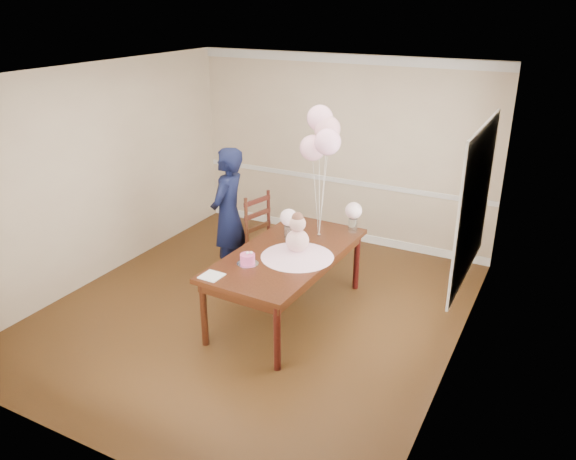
{
  "coord_description": "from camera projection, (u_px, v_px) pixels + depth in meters",
  "views": [
    {
      "loc": [
        3.0,
        -4.89,
        3.39
      ],
      "look_at": [
        0.37,
        0.12,
        1.05
      ],
      "focal_mm": 35.0,
      "sensor_mm": 36.0,
      "label": 1
    }
  ],
  "objects": [
    {
      "name": "cake_flower_a",
      "position": [
        247.0,
        253.0,
        5.89
      ],
      "size": [
        0.03,
        0.03,
        0.03
      ],
      "primitive_type": "sphere",
      "color": "white",
      "rests_on": "birthday_cake"
    },
    {
      "name": "dining_chair_seat",
      "position": [
        271.0,
        246.0,
        7.08
      ],
      "size": [
        0.59,
        0.59,
        0.06
      ],
      "primitive_type": "cube",
      "rotation": [
        0.0,
        0.0,
        -0.25
      ],
      "color": "#39130F",
      "rests_on": "chair_leg_fl"
    },
    {
      "name": "baby_hair",
      "position": [
        298.0,
        218.0,
        5.93
      ],
      "size": [
        0.13,
        0.13,
        0.13
      ],
      "primitive_type": "sphere",
      "color": "brown",
      "rests_on": "baby_head"
    },
    {
      "name": "napkin",
      "position": [
        212.0,
        276.0,
        5.67
      ],
      "size": [
        0.22,
        0.22,
        0.01
      ],
      "primitive_type": "cube",
      "rotation": [
        0.0,
        0.0,
        -0.04
      ],
      "color": "white",
      "rests_on": "dining_table_top"
    },
    {
      "name": "wall_back",
      "position": [
        341.0,
        151.0,
        8.12
      ],
      "size": [
        4.5,
        0.02,
        2.7
      ],
      "primitive_type": "cube",
      "color": "tan",
      "rests_on": "floor"
    },
    {
      "name": "table_apron",
      "position": [
        287.0,
        260.0,
        6.26
      ],
      "size": [
        1.02,
        2.03,
        0.11
      ],
      "primitive_type": "cube",
      "rotation": [
        0.0,
        0.0,
        -0.04
      ],
      "color": "black",
      "rests_on": "table_leg_fl"
    },
    {
      "name": "cake_platter",
      "position": [
        248.0,
        264.0,
        5.94
      ],
      "size": [
        0.24,
        0.24,
        0.01
      ],
      "primitive_type": "cylinder",
      "rotation": [
        0.0,
        0.0,
        -0.04
      ],
      "color": "silver",
      "rests_on": "dining_table_top"
    },
    {
      "name": "dining_table_top",
      "position": [
        287.0,
        254.0,
        6.23
      ],
      "size": [
        1.12,
        2.14,
        0.05
      ],
      "primitive_type": "cube",
      "rotation": [
        0.0,
        0.0,
        -0.04
      ],
      "color": "black",
      "rests_on": "table_leg_fl"
    },
    {
      "name": "balloon_ribbon_d",
      "position": [
        319.0,
        185.0,
        6.47
      ],
      "size": [
        0.08,
        0.11,
        1.19
      ],
      "primitive_type": "cylinder",
      "rotation": [
        -0.09,
        -0.07,
        -0.04
      ],
      "color": "white",
      "rests_on": "balloon_weight"
    },
    {
      "name": "wall_right",
      "position": [
        464.0,
        241.0,
        5.11
      ],
      "size": [
        0.02,
        5.0,
        2.7
      ],
      "primitive_type": "cube",
      "color": "tan",
      "rests_on": "floor"
    },
    {
      "name": "chair_back_post_l",
      "position": [
        246.0,
        222.0,
        6.96
      ],
      "size": [
        0.05,
        0.05,
        0.62
      ],
      "primitive_type": "cylinder",
      "rotation": [
        0.0,
        0.0,
        -0.25
      ],
      "color": "#3D1C10",
      "rests_on": "dining_chair_seat"
    },
    {
      "name": "birthday_cake",
      "position": [
        248.0,
        259.0,
        5.91
      ],
      "size": [
        0.16,
        0.16,
        0.11
      ],
      "primitive_type": "cylinder",
      "rotation": [
        0.0,
        0.0,
        -0.04
      ],
      "color": "#D94488",
      "rests_on": "cake_platter"
    },
    {
      "name": "window_blinds",
      "position": [
        473.0,
        203.0,
        5.46
      ],
      "size": [
        0.01,
        1.5,
        1.4
      ],
      "primitive_type": "cube",
      "color": "silver",
      "rests_on": "wall_right"
    },
    {
      "name": "window_frame",
      "position": [
        475.0,
        203.0,
        5.45
      ],
      "size": [
        0.02,
        1.66,
        1.56
      ],
      "primitive_type": "cube",
      "color": "white",
      "rests_on": "wall_right"
    },
    {
      "name": "table_leg_bl",
      "position": [
        294.0,
        247.0,
        7.36
      ],
      "size": [
        0.08,
        0.08,
        0.74
      ],
      "primitive_type": "cylinder",
      "rotation": [
        0.0,
        0.0,
        -0.04
      ],
      "color": "black",
      "rests_on": "floor"
    },
    {
      "name": "table_leg_fr",
      "position": [
        277.0,
        337.0,
        5.4
      ],
      "size": [
        0.08,
        0.08,
        0.74
      ],
      "primitive_type": "cylinder",
      "rotation": [
        0.0,
        0.0,
        -0.04
      ],
      "color": "black",
      "rests_on": "floor"
    },
    {
      "name": "balloon_a",
      "position": [
        313.0,
        148.0,
        6.28
      ],
      "size": [
        0.29,
        0.29,
        0.29
      ],
      "primitive_type": "sphere",
      "color": "#F3ACC4",
      "rests_on": "balloon_ribbon_a"
    },
    {
      "name": "balloon_ribbon_c",
      "position": [
        323.0,
        190.0,
        6.46
      ],
      "size": [
        0.03,
        0.1,
        1.09
      ],
      "primitive_type": "cylinder",
      "rotation": [
        -0.09,
        0.02,
        -0.04
      ],
      "color": "white",
      "rests_on": "balloon_weight"
    },
    {
      "name": "chair_rail_trim",
      "position": [
        340.0,
        181.0,
        8.28
      ],
      "size": [
        4.5,
        0.02,
        0.07
      ],
      "primitive_type": "cube",
      "color": "silver",
      "rests_on": "wall_back"
    },
    {
      "name": "baby_head",
      "position": [
        297.0,
        224.0,
        5.96
      ],
      "size": [
        0.18,
        0.18,
        0.18
      ],
      "primitive_type": "sphere",
      "color": "#D19E90",
      "rests_on": "baby_torso"
    },
    {
      "name": "rose_vase_far",
      "position": [
        353.0,
        225.0,
        6.72
      ],
      "size": [
        0.11,
        0.11,
        0.17
      ],
      "primitive_type": "cylinder",
      "rotation": [
        0.0,
        0.0,
        -0.04
      ],
      "color": "white",
      "rests_on": "dining_table_top"
    },
    {
      "name": "woman",
      "position": [
        228.0,
        215.0,
        7.05
      ],
      "size": [
        0.5,
        0.68,
        1.74
      ],
      "primitive_type": "imported",
      "rotation": [
        0.0,
        0.0,
        -1.45
      ],
      "color": "black",
      "rests_on": "floor"
    },
    {
      "name": "baby_skirt",
      "position": [
        297.0,
        252.0,
        6.09
      ],
      "size": [
        0.83,
        0.83,
        0.11
      ],
      "primitive_type": "cone",
      "rotation": [
        0.0,
        0.0,
        -0.04
      ],
      "color": "#FFBBD9",
      "rests_on": "dining_table_top"
    },
    {
      "name": "balloon_weight",
      "position": [
        319.0,
        235.0,
        6.63
      ],
      "size": [
        0.04,
        0.04,
        0.02
      ],
      "primitive_type": "cylinder",
      "rotation": [
        0.0,
        0.0,
        -0.04
      ],
      "color": "silver",
      "rests_on": "dining_table_top"
    },
    {
      "name": "roses_far",
      "position": [
        354.0,
        211.0,
        6.65
      ],
      "size": [
        0.2,
        0.2,
        0.2
      ],
      "primitive_type": "sphere",
      "color": "#FFD5DC",
      "rests_on": "rose_vase_far"
    },
    {
      "name": "ceiling",
      "position": [
        249.0,
        74.0,
        5.55
      ],
      "size": [
        4.5,
        5.0,
        0.02
      ],
      "primitive_type": "cube",
      "color": "white",
      "rests_on": "wall_back"
    },
    {
      "name": "wall_left",
      "position": [
        98.0,
        174.0,
        7.03
      ],
      "size": [
        0.02,
        5.0,
        2.7
      ],
      "primitive_type": "cube",
      "color": "tan",
      "rests_on": "floor"
    },
    {
      "name": "table_leg_fl",
      "position": [
        204.0,
        314.0,
        5.81
      ],
      "size": [
        0.08,
        0.08,
        0.74
      ],
      "primitive_type": "cylinder",
      "rotation": [
        0.0,
        0.0,
        -0.04
      ],
      "color": "black",
      "rests_on": "floor"
    },
    {
      "name": "chair_slat_mid",
      "position": [
        258.0,
        214.0,
        7.08
      ],
      "size": [
        0.14,
        0.44,
        0.06
      ],
      "primitive_type": "cube",
      "rotation": [
        0.0,
        0.0,
        -0.25
      ],
      "color": "#3E1811",
      "rests_on": "dining_chair_seat"
    },
    {
      "name": "balloon_ribbon_a",
      "position": [
        316.0,
        199.0,
        6.49
      ],
      "size": [
        0.1,
        0.01,
        0.88
      ],
      "primitive_type": "cylinder",
      "rotation": [
        0.0,
        -0.1,
        -0.04
      ],
      "color": "silver",
      "rests_on": "balloon_weight"
    },
    {
      "name": "roses_near",
      "position": [
        289.0,
        217.0,
        6.44
      ],
      "size": [
        0.2,
        0.2,
        0.2
      ],
      "primitive_type": "sphere",
      "color": "#FFD5DE",
      "rests_on": "rose_vase_near"
    },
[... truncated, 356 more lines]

